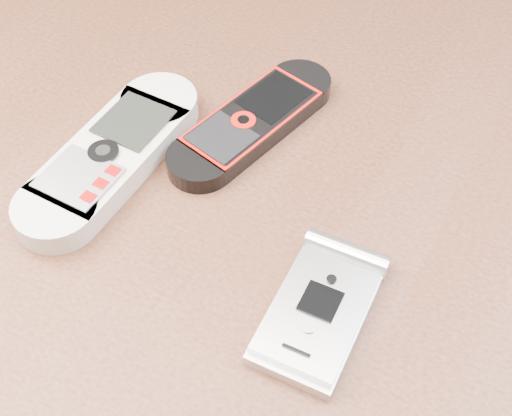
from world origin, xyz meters
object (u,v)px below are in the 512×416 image
object	(u,v)px
motorola_razr	(318,311)
nokia_white	(111,155)
nokia_black_red	(252,121)
table	(250,301)

from	to	relation	value
motorola_razr	nokia_white	bearing A→B (deg)	163.39
nokia_white	nokia_black_red	world-z (taller)	nokia_white
nokia_white	nokia_black_red	size ratio (longest dim) A/B	1.12
table	motorola_razr	distance (m)	0.14
nokia_black_red	motorola_razr	world-z (taller)	same
nokia_white	motorola_razr	distance (m)	0.18
nokia_white	motorola_razr	bearing A→B (deg)	-12.65
table	nokia_black_red	xyz separation A→B (m)	(-0.04, 0.07, 0.11)
table	motorola_razr	world-z (taller)	motorola_razr
table	motorola_razr	xyz separation A→B (m)	(0.07, -0.05, 0.11)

